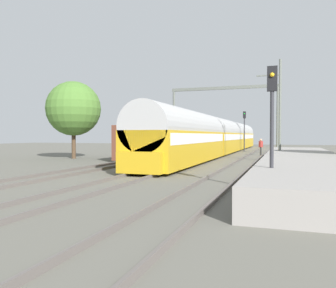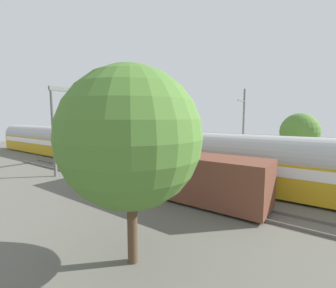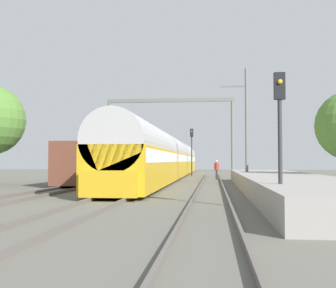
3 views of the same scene
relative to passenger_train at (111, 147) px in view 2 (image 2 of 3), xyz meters
name	(u,v)px [view 2 (image 2 of 3)]	position (x,y,z in m)	size (l,w,h in m)	color
platform	(315,170)	(7.96, -18.43, -1.52)	(4.40, 28.00, 0.90)	gray
passenger_train	(111,147)	(0.00, 0.00, 0.00)	(2.93, 49.20, 3.82)	gold
freight_car	(168,172)	(-4.14, -10.65, -0.50)	(2.80, 13.00, 2.70)	brown
person_crossing	(162,154)	(4.56, -3.55, -0.94)	(0.43, 0.46, 1.73)	#2D2D2D
railway_signal_far	(95,132)	(1.92, 5.20, 1.35)	(0.36, 0.30, 5.20)	#2D2D33
catenary_gantry	(109,113)	(0.00, 0.22, 3.67)	(12.69, 0.28, 7.86)	#60655E
catenary_pole_east_mid	(243,128)	(6.49, -12.23, 2.18)	(1.90, 0.20, 8.00)	#60655E
tree_west_background	(131,138)	(-11.01, -14.02, 2.49)	(4.85, 4.85, 6.90)	#4C3826
tree_east_background	(299,132)	(12.07, -16.58, 1.69)	(3.99, 3.99, 5.67)	#4C3826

